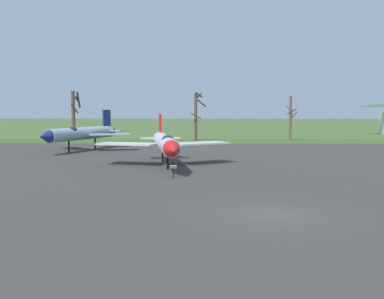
# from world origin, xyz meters

# --- Properties ---
(ground_plane) EXTENTS (600.00, 600.00, 0.00)m
(ground_plane) POSITION_xyz_m (0.00, 0.00, 0.00)
(ground_plane) COLOR #425B2D
(asphalt_apron) EXTENTS (97.51, 60.99, 0.05)m
(asphalt_apron) POSITION_xyz_m (0.00, 18.30, 0.03)
(asphalt_apron) COLOR #383533
(asphalt_apron) RESTS_ON ground
(grass_verge_strip) EXTENTS (157.51, 12.00, 0.06)m
(grass_verge_strip) POSITION_xyz_m (0.00, 54.79, 0.03)
(grass_verge_strip) COLOR #3A5423
(grass_verge_strip) RESTS_ON ground
(jet_fighter_front_left) EXTENTS (12.72, 16.04, 4.80)m
(jet_fighter_front_left) POSITION_xyz_m (-6.66, 19.27, 2.18)
(jet_fighter_front_left) COLOR silver
(jet_fighter_front_left) RESTS_ON ground
(info_placard_front_left) EXTENTS (0.55, 0.29, 1.05)m
(info_placard_front_left) POSITION_xyz_m (-5.50, 11.86, 0.66)
(info_placard_front_left) COLOR black
(info_placard_front_left) RESTS_ON ground
(jet_fighter_rear_center) EXTENTS (11.54, 15.65, 5.31)m
(jet_fighter_rear_center) POSITION_xyz_m (-18.61, 35.40, 2.31)
(jet_fighter_rear_center) COLOR #8EA3B2
(jet_fighter_rear_center) RESTS_ON ground
(bare_tree_far_left) EXTENTS (1.49, 2.21, 8.67)m
(bare_tree_far_left) POSITION_xyz_m (-25.64, 57.32, 4.76)
(bare_tree_far_left) COLOR brown
(bare_tree_far_left) RESTS_ON ground
(bare_tree_left_of_center) EXTENTS (2.66, 2.93, 8.39)m
(bare_tree_left_of_center) POSITION_xyz_m (-4.09, 55.80, 4.57)
(bare_tree_left_of_center) COLOR brown
(bare_tree_left_of_center) RESTS_ON ground
(bare_tree_center) EXTENTS (2.16, 2.17, 7.72)m
(bare_tree_center) POSITION_xyz_m (12.39, 57.35, 4.00)
(bare_tree_center) COLOR brown
(bare_tree_center) RESTS_ON ground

